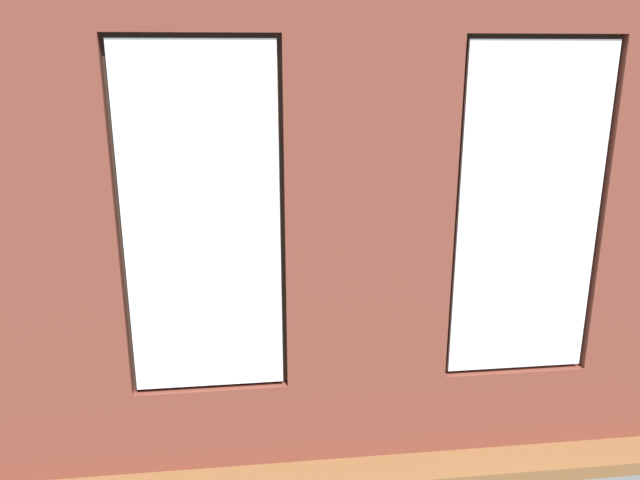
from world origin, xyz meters
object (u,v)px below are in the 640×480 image
at_px(couch_left, 557,283).
at_px(tv_flatscreen, 52,223).
at_px(table_plant_small, 307,270).
at_px(potted_plant_between_couches, 492,320).
at_px(remote_gray, 318,285).
at_px(potted_plant_beside_window_right, 108,354).
at_px(couch_by_window, 316,368).
at_px(cup_ceramic, 292,275).
at_px(coffee_table, 308,286).
at_px(potted_plant_foreground_right, 111,218).
at_px(potted_plant_corner_near_left, 491,187).
at_px(candle_jar, 338,271).
at_px(media_console, 59,279).
at_px(papasan_chair, 240,228).

xyz_separation_m(couch_left, tv_flatscreen, (5.54, -0.86, 0.62)).
distance_m(table_plant_small, potted_plant_between_couches, 2.18).
bearing_deg(table_plant_small, remote_gray, 126.03).
distance_m(tv_flatscreen, potted_plant_between_couches, 4.81).
height_order(tv_flatscreen, potted_plant_between_couches, tv_flatscreen).
xyz_separation_m(potted_plant_between_couches, potted_plant_beside_window_right, (3.04, 0.15, -0.05)).
bearing_deg(tv_flatscreen, couch_by_window, 137.05).
height_order(couch_left, tv_flatscreen, tv_flatscreen).
bearing_deg(potted_plant_between_couches, cup_ceramic, -49.98).
xyz_separation_m(coffee_table, potted_plant_foreground_right, (2.47, -2.27, 0.24)).
bearing_deg(potted_plant_corner_near_left, couch_left, 86.50).
relative_size(candle_jar, remote_gray, 0.60).
height_order(tv_flatscreen, potted_plant_foreground_right, tv_flatscreen).
bearing_deg(candle_jar, couch_by_window, 76.59).
height_order(remote_gray, potted_plant_between_couches, potted_plant_between_couches).
bearing_deg(potted_plant_corner_near_left, potted_plant_between_couches, 68.89).
height_order(couch_by_window, potted_plant_corner_near_left, potted_plant_corner_near_left).
height_order(cup_ceramic, tv_flatscreen, tv_flatscreen).
distance_m(media_console, potted_plant_corner_near_left, 5.93).
bearing_deg(tv_flatscreen, couch_left, 171.20).
distance_m(couch_by_window, potted_plant_beside_window_right, 1.60).
relative_size(papasan_chair, potted_plant_corner_near_left, 0.75).
xyz_separation_m(tv_flatscreen, potted_plant_foreground_right, (-0.30, -1.53, -0.35)).
bearing_deg(tv_flatscreen, coffee_table, 165.19).
height_order(potted_plant_foreground_right, potted_plant_between_couches, potted_plant_between_couches).
distance_m(candle_jar, tv_flatscreen, 3.21).
distance_m(potted_plant_corner_near_left, potted_plant_foreground_right, 5.39).
bearing_deg(potted_plant_foreground_right, papasan_chair, 177.62).
height_order(candle_jar, remote_gray, candle_jar).
bearing_deg(candle_jar, media_console, -10.49).
xyz_separation_m(cup_ceramic, potted_plant_beside_window_right, (1.52, 1.96, 0.15)).
distance_m(couch_by_window, potted_plant_between_couches, 1.50).
height_order(candle_jar, table_plant_small, table_plant_small).
bearing_deg(potted_plant_corner_near_left, couch_by_window, 53.45).
relative_size(couch_left, potted_plant_foreground_right, 1.74).
xyz_separation_m(cup_ceramic, candle_jar, (-0.51, -0.04, 0.01)).
bearing_deg(potted_plant_beside_window_right, potted_plant_foreground_right, -79.16).
distance_m(remote_gray, potted_plant_foreground_right, 3.52).
height_order(tv_flatscreen, potted_plant_corner_near_left, potted_plant_corner_near_left).
relative_size(remote_gray, potted_plant_foreground_right, 0.14).
height_order(couch_by_window, couch_left, same).
bearing_deg(couch_left, potted_plant_between_couches, -44.02).
height_order(coffee_table, potted_plant_foreground_right, potted_plant_foreground_right).
xyz_separation_m(cup_ceramic, potted_plant_corner_near_left, (-3.07, -2.21, 0.44)).
distance_m(couch_by_window, media_console, 3.64).
xyz_separation_m(potted_plant_corner_near_left, potted_plant_beside_window_right, (4.60, 4.17, -0.29)).
bearing_deg(media_console, table_plant_small, 165.24).
height_order(coffee_table, table_plant_small, table_plant_small).
bearing_deg(table_plant_small, media_console, -14.76).
relative_size(couch_left, media_console, 1.67).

